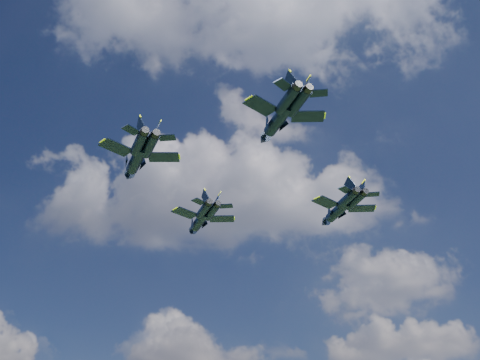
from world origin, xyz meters
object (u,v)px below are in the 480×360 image
jet_lead (200,221)px  jet_left (136,160)px  jet_right (337,211)px  jet_slot (277,120)px

jet_lead → jet_left: size_ratio=0.98×
jet_right → jet_slot: 32.47m
jet_left → jet_slot: jet_left is taller
jet_lead → jet_slot: size_ratio=1.04×
jet_lead → jet_left: bearing=-130.8°
jet_right → jet_left: bearing=-175.8°
jet_left → jet_slot: size_ratio=1.07×
jet_lead → jet_right: size_ratio=1.02×
jet_left → jet_slot: bearing=-52.7°
jet_slot → jet_left: bearing=128.9°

